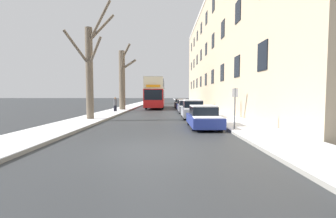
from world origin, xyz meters
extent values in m
plane|color=#303335|center=(0.00, 0.00, 0.00)|extent=(320.00, 320.00, 0.00)
cube|color=gray|center=(-5.34, 53.00, 0.07)|extent=(2.73, 130.00, 0.13)
cube|color=white|center=(-5.34, 53.00, 0.15)|extent=(2.71, 130.00, 0.03)
cube|color=gray|center=(5.34, 53.00, 0.07)|extent=(2.73, 130.00, 0.13)
cube|color=white|center=(5.34, 53.00, 0.15)|extent=(2.71, 130.00, 0.03)
cube|color=tan|center=(11.20, 26.92, 8.64)|extent=(9.00, 52.27, 17.27)
cube|color=black|center=(6.67, 6.48, 4.38)|extent=(0.08, 1.40, 1.80)
cube|color=black|center=(6.67, 11.59, 4.38)|extent=(0.08, 1.40, 1.80)
cube|color=black|center=(6.67, 16.70, 4.38)|extent=(0.08, 1.40, 1.80)
cube|color=black|center=(6.67, 21.81, 4.38)|extent=(0.08, 1.40, 1.80)
cube|color=black|center=(6.67, 26.92, 4.38)|extent=(0.08, 1.40, 1.80)
cube|color=black|center=(6.67, 32.03, 4.38)|extent=(0.08, 1.40, 1.80)
cube|color=black|center=(6.67, 37.14, 4.38)|extent=(0.08, 1.40, 1.80)
cube|color=black|center=(6.67, 42.25, 4.38)|extent=(0.08, 1.40, 1.80)
cube|color=black|center=(6.67, 47.37, 4.38)|extent=(0.08, 1.40, 1.80)
cube|color=black|center=(6.67, 11.59, 8.98)|extent=(0.08, 1.40, 1.80)
cube|color=black|center=(6.67, 16.70, 8.98)|extent=(0.08, 1.40, 1.80)
cube|color=black|center=(6.67, 21.81, 8.98)|extent=(0.08, 1.40, 1.80)
cube|color=black|center=(6.67, 26.92, 8.98)|extent=(0.08, 1.40, 1.80)
cube|color=black|center=(6.67, 32.03, 8.98)|extent=(0.08, 1.40, 1.80)
cube|color=black|center=(6.67, 37.14, 8.98)|extent=(0.08, 1.40, 1.80)
cube|color=black|center=(6.67, 42.25, 8.98)|extent=(0.08, 1.40, 1.80)
cube|color=black|center=(6.67, 47.37, 8.98)|extent=(0.08, 1.40, 1.80)
cube|color=black|center=(6.67, 21.81, 13.59)|extent=(0.08, 1.40, 1.80)
cube|color=black|center=(6.67, 26.92, 13.59)|extent=(0.08, 1.40, 1.80)
cube|color=black|center=(6.67, 32.03, 13.59)|extent=(0.08, 1.40, 1.80)
cube|color=black|center=(6.67, 37.14, 13.59)|extent=(0.08, 1.40, 1.80)
cube|color=black|center=(6.67, 42.25, 13.59)|extent=(0.08, 1.40, 1.80)
cube|color=black|center=(6.67, 47.37, 13.59)|extent=(0.08, 1.40, 1.80)
cylinder|color=brown|center=(-5.13, 9.35, 3.48)|extent=(0.54, 0.54, 6.97)
cylinder|color=brown|center=(-4.19, 8.83, 7.19)|extent=(2.10, 1.27, 2.77)
cylinder|color=brown|center=(-5.74, 8.63, 5.29)|extent=(1.44, 1.66, 2.30)
cylinder|color=brown|center=(-4.57, 8.93, 5.13)|extent=(1.37, 1.09, 2.00)
cylinder|color=brown|center=(-4.24, 9.52, 6.98)|extent=(1.97, 0.57, 2.18)
cylinder|color=brown|center=(-4.94, 20.71, 3.74)|extent=(0.75, 0.75, 7.49)
cylinder|color=brown|center=(-4.34, 20.04, 7.20)|extent=(1.53, 1.64, 1.83)
cylinder|color=brown|center=(-4.05, 20.56, 5.78)|extent=(1.97, 0.58, 1.33)
cylinder|color=brown|center=(-4.75, 20.16, 5.95)|extent=(0.73, 1.41, 2.50)
cube|color=red|center=(-1.05, 26.51, 1.55)|extent=(2.55, 11.30, 2.42)
cube|color=beige|center=(-1.05, 26.51, 3.50)|extent=(2.50, 11.08, 1.48)
cube|color=beige|center=(-1.05, 26.51, 4.30)|extent=(2.50, 11.08, 0.12)
cube|color=black|center=(-1.05, 26.51, 2.01)|extent=(2.58, 9.95, 1.26)
cube|color=black|center=(-1.05, 26.51, 3.57)|extent=(2.58, 9.95, 1.13)
cube|color=black|center=(-1.05, 20.88, 2.01)|extent=(2.29, 0.06, 1.32)
cube|color=orange|center=(-1.05, 20.87, 3.13)|extent=(1.78, 0.05, 0.32)
cylinder|color=black|center=(-2.16, 23.12, 0.52)|extent=(0.30, 1.04, 1.04)
cylinder|color=black|center=(0.05, 23.12, 0.52)|extent=(0.30, 1.04, 1.04)
cylinder|color=black|center=(-2.16, 29.67, 0.52)|extent=(0.30, 1.04, 1.04)
cylinder|color=black|center=(0.05, 29.67, 0.52)|extent=(0.30, 1.04, 1.04)
cube|color=navy|center=(2.87, 5.62, 0.45)|extent=(1.68, 4.06, 0.57)
cube|color=black|center=(2.87, 5.79, 1.00)|extent=(1.45, 2.03, 0.53)
cube|color=white|center=(2.87, 5.79, 1.29)|extent=(1.41, 1.93, 0.06)
cube|color=white|center=(2.87, 4.18, 0.76)|extent=(1.51, 1.06, 0.05)
cylinder|color=black|center=(2.14, 4.41, 0.30)|extent=(0.20, 0.60, 0.60)
cylinder|color=black|center=(3.61, 4.41, 0.30)|extent=(0.20, 0.60, 0.60)
cylinder|color=black|center=(2.14, 6.84, 0.30)|extent=(0.20, 0.60, 0.60)
cylinder|color=black|center=(3.61, 6.84, 0.30)|extent=(0.20, 0.60, 0.60)
cube|color=#9EA3AD|center=(2.87, 11.20, 0.51)|extent=(1.75, 4.19, 0.68)
cube|color=black|center=(2.87, 11.37, 1.16)|extent=(1.50, 2.10, 0.62)
cube|color=white|center=(2.87, 11.37, 1.51)|extent=(1.47, 1.99, 0.09)
cube|color=white|center=(2.87, 9.72, 0.88)|extent=(1.57, 1.09, 0.07)
cylinder|color=black|center=(2.11, 9.95, 0.33)|extent=(0.20, 0.66, 0.66)
cylinder|color=black|center=(3.64, 9.95, 0.33)|extent=(0.20, 0.66, 0.66)
cylinder|color=black|center=(2.11, 12.46, 0.33)|extent=(0.20, 0.66, 0.66)
cylinder|color=black|center=(3.64, 12.46, 0.33)|extent=(0.20, 0.66, 0.66)
cube|color=slate|center=(2.87, 17.06, 0.48)|extent=(1.81, 4.25, 0.62)
cube|color=black|center=(2.87, 17.23, 1.07)|extent=(1.55, 2.13, 0.56)
cube|color=white|center=(2.87, 17.23, 1.37)|extent=(1.52, 2.02, 0.05)
cube|color=white|center=(2.87, 15.55, 0.81)|extent=(1.63, 1.11, 0.04)
cylinder|color=black|center=(2.08, 15.78, 0.33)|extent=(0.20, 0.65, 0.65)
cylinder|color=black|center=(3.67, 15.78, 0.33)|extent=(0.20, 0.65, 0.65)
cylinder|color=black|center=(2.08, 18.33, 0.33)|extent=(0.20, 0.65, 0.65)
cylinder|color=black|center=(3.67, 18.33, 0.33)|extent=(0.20, 0.65, 0.65)
cube|color=navy|center=(2.87, 22.50, 0.47)|extent=(1.74, 4.53, 0.61)
cube|color=black|center=(2.87, 22.68, 1.04)|extent=(1.50, 2.27, 0.53)
cube|color=white|center=(2.87, 22.68, 1.35)|extent=(1.47, 2.15, 0.09)
cube|color=white|center=(2.87, 20.89, 0.81)|extent=(1.57, 1.18, 0.07)
cylinder|color=black|center=(2.11, 21.14, 0.32)|extent=(0.20, 0.64, 0.64)
cylinder|color=black|center=(3.64, 21.14, 0.32)|extent=(0.20, 0.64, 0.64)
cylinder|color=black|center=(2.11, 23.86, 0.32)|extent=(0.20, 0.64, 0.64)
cylinder|color=black|center=(3.64, 23.86, 0.32)|extent=(0.20, 0.64, 0.64)
cube|color=black|center=(2.87, 27.84, 0.50)|extent=(1.89, 4.23, 0.66)
cube|color=black|center=(2.87, 28.00, 1.09)|extent=(1.63, 2.11, 0.52)
cube|color=white|center=(2.87, 28.00, 1.38)|extent=(1.59, 2.01, 0.07)
cube|color=white|center=(2.87, 26.33, 0.86)|extent=(1.70, 1.10, 0.06)
cylinder|color=black|center=(2.04, 26.57, 0.31)|extent=(0.20, 0.62, 0.62)
cylinder|color=black|center=(3.71, 26.57, 0.31)|extent=(0.20, 0.62, 0.62)
cylinder|color=black|center=(2.04, 29.10, 0.31)|extent=(0.20, 0.62, 0.62)
cylinder|color=black|center=(3.71, 29.10, 0.31)|extent=(0.20, 0.62, 0.62)
cube|color=#9EA3AD|center=(-2.48, 43.74, 1.36)|extent=(2.09, 5.01, 2.27)
cube|color=black|center=(-2.48, 41.26, 1.89)|extent=(1.84, 0.06, 1.00)
cylinder|color=black|center=(-3.40, 42.14, 0.34)|extent=(0.22, 0.68, 0.68)
cylinder|color=black|center=(-1.55, 42.14, 0.34)|extent=(0.22, 0.68, 0.68)
cylinder|color=black|center=(-3.40, 45.35, 0.34)|extent=(0.22, 0.68, 0.68)
cylinder|color=black|center=(-1.55, 45.35, 0.34)|extent=(0.22, 0.68, 0.68)
cylinder|color=black|center=(-4.99, 17.37, 0.40)|extent=(0.18, 0.18, 0.80)
cylinder|color=black|center=(-5.15, 17.33, 0.40)|extent=(0.18, 0.18, 0.80)
cylinder|color=#47474C|center=(-5.07, 17.35, 1.15)|extent=(0.38, 0.38, 0.70)
sphere|color=#8C6647|center=(-5.07, 17.35, 1.62)|extent=(0.22, 0.22, 0.22)
cylinder|color=#4C4F54|center=(4.27, 4.09, 1.15)|extent=(0.07, 0.07, 2.31)
cube|color=silver|center=(4.27, 4.07, 2.06)|extent=(0.32, 0.02, 0.44)
camera|label=1|loc=(0.70, -7.67, 1.92)|focal=24.00mm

